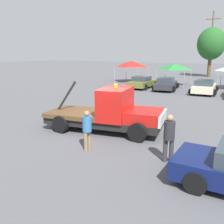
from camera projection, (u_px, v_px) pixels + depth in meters
The scene contains 12 objects.
ground_plane at pixel (104, 130), 12.98m from camera, with size 160.00×160.00×0.00m, color #545459.
tow_truck at pixel (110, 113), 12.64m from camera, with size 6.31×3.21×2.51m.
person_near_truck at pixel (169, 135), 9.05m from camera, with size 0.40×0.40×1.81m.
person_at_hood at pixel (87, 128), 10.18m from camera, with size 0.37×0.37×1.68m.
parked_car_olive at pixel (142, 82), 27.91m from camera, with size 2.52×4.26×1.34m.
parked_car_charcoal at pixel (166, 84), 26.50m from camera, with size 2.89×4.69×1.34m.
parked_car_cream at pixel (204, 87), 24.26m from camera, with size 2.72×4.44×1.34m.
canopy_tent_red at pixel (132, 64), 33.11m from camera, with size 3.46×3.46×2.83m.
canopy_tent_green at pixel (174, 66), 30.04m from camera, with size 3.39×3.39×2.63m.
tree_left at pixel (211, 44), 39.13m from camera, with size 4.32×4.32×7.71m.
traffic_cone at pixel (116, 114), 15.42m from camera, with size 0.40×0.40×0.55m.
utility_pole at pixel (211, 43), 40.24m from camera, with size 2.20×0.24×10.25m.
Camera 1 is at (6.63, -10.48, 4.00)m, focal length 40.00 mm.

